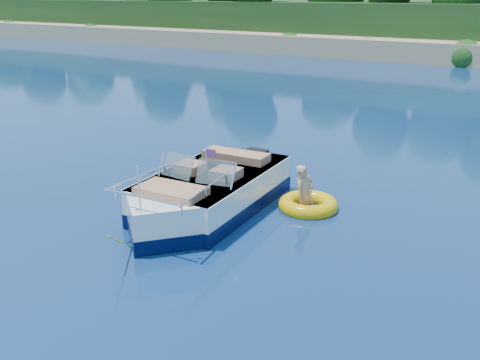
{
  "coord_description": "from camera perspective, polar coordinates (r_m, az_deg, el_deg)",
  "views": [
    {
      "loc": [
        7.94,
        -4.84,
        4.75
      ],
      "look_at": [
        1.85,
        4.47,
        0.85
      ],
      "focal_mm": 40.0,
      "sensor_mm": 36.0,
      "label": 1
    }
  ],
  "objects": [
    {
      "name": "ground",
      "position": [
        10.44,
        -22.8,
        -9.39
      ],
      "size": [
        160.0,
        160.0,
        0.0
      ],
      "primitive_type": "plane",
      "color": "#0A244A",
      "rests_on": "ground"
    },
    {
      "name": "motorboat",
      "position": [
        12.13,
        -3.74,
        -1.8
      ],
      "size": [
        2.48,
        6.01,
        2.0
      ],
      "rotation": [
        0.0,
        0.0,
        0.09
      ],
      "color": "white",
      "rests_on": "ground"
    },
    {
      "name": "tow_tube",
      "position": [
        12.53,
        7.28,
        -2.65
      ],
      "size": [
        1.57,
        1.57,
        0.37
      ],
      "rotation": [
        0.0,
        0.0,
        0.14
      ],
      "color": "#F5B407",
      "rests_on": "ground"
    },
    {
      "name": "boy",
      "position": [
        12.5,
        6.91,
        -3.16
      ],
      "size": [
        0.52,
        0.83,
        1.51
      ],
      "primitive_type": "imported",
      "rotation": [
        0.0,
        -0.17,
        1.33
      ],
      "color": "tan",
      "rests_on": "ground"
    }
  ]
}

